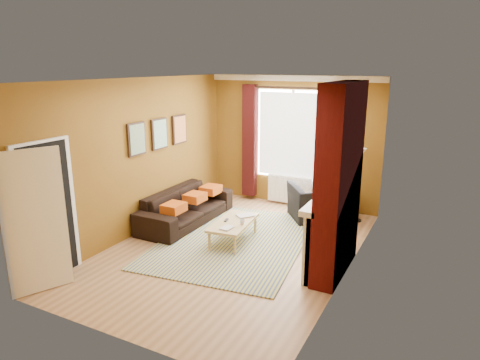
{
  "coord_description": "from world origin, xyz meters",
  "views": [
    {
      "loc": [
        3.15,
        -5.88,
        3.03
      ],
      "look_at": [
        0.0,
        0.25,
        1.15
      ],
      "focal_mm": 32.0,
      "sensor_mm": 36.0,
      "label": 1
    }
  ],
  "objects_px": {
    "sofa": "(186,206)",
    "wicker_stool": "(311,204)",
    "armchair": "(319,202)",
    "coffee_table": "(233,223)",
    "floor_lamp": "(360,164)"
  },
  "relations": [
    {
      "from": "sofa",
      "to": "wicker_stool",
      "type": "bearing_deg",
      "value": -51.05
    },
    {
      "from": "armchair",
      "to": "coffee_table",
      "type": "bearing_deg",
      "value": 23.95
    },
    {
      "from": "sofa",
      "to": "floor_lamp",
      "type": "xyz_separation_m",
      "value": [
        2.96,
        1.6,
        0.84
      ]
    },
    {
      "from": "wicker_stool",
      "to": "floor_lamp",
      "type": "distance_m",
      "value": 1.34
    },
    {
      "from": "wicker_stool",
      "to": "sofa",
      "type": "bearing_deg",
      "value": -141.39
    },
    {
      "from": "sofa",
      "to": "wicker_stool",
      "type": "distance_m",
      "value": 2.59
    },
    {
      "from": "sofa",
      "to": "floor_lamp",
      "type": "distance_m",
      "value": 3.47
    },
    {
      "from": "floor_lamp",
      "to": "sofa",
      "type": "bearing_deg",
      "value": -151.57
    },
    {
      "from": "coffee_table",
      "to": "wicker_stool",
      "type": "bearing_deg",
      "value": 63.48
    },
    {
      "from": "coffee_table",
      "to": "floor_lamp",
      "type": "relative_size",
      "value": 0.81
    },
    {
      "from": "floor_lamp",
      "to": "coffee_table",
      "type": "bearing_deg",
      "value": -129.84
    },
    {
      "from": "sofa",
      "to": "floor_lamp",
      "type": "relative_size",
      "value": 1.52
    },
    {
      "from": "armchair",
      "to": "sofa",
      "type": "bearing_deg",
      "value": -5.91
    },
    {
      "from": "wicker_stool",
      "to": "floor_lamp",
      "type": "bearing_deg",
      "value": -0.72
    },
    {
      "from": "floor_lamp",
      "to": "wicker_stool",
      "type": "bearing_deg",
      "value": 179.28
    }
  ]
}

